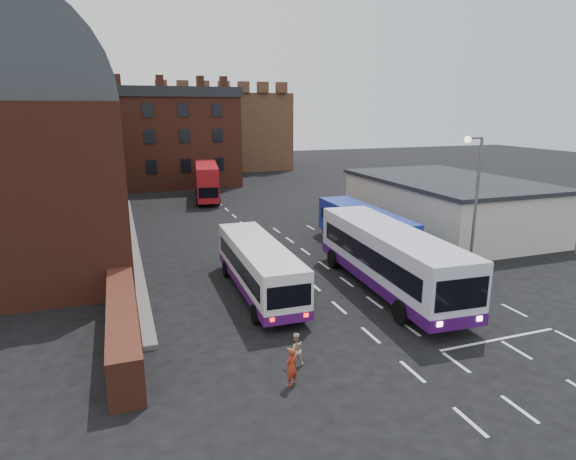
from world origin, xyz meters
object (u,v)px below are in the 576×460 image
object	(u,v)px
bus_white_inbound	(389,255)
street_lamp	(474,197)
pedestrian_red	(291,367)
bus_blue	(364,226)
bus_white_outbound	(259,264)
pedestrian_beige	(295,349)
bus_red_double	(207,181)

from	to	relation	value
bus_white_inbound	street_lamp	xyz separation A→B (m)	(4.80, -0.52, 2.97)
pedestrian_red	bus_blue	bearing A→B (deg)	-151.46
bus_white_outbound	bus_white_inbound	xyz separation A→B (m)	(6.74, -1.94, 0.40)
bus_white_outbound	pedestrian_beige	xyz separation A→B (m)	(-0.79, -7.69, -0.95)
bus_red_double	pedestrian_red	size ratio (longest dim) A/B	6.81
bus_white_outbound	street_lamp	world-z (taller)	street_lamp
bus_blue	bus_red_double	size ratio (longest dim) A/B	1.08
bus_white_outbound	street_lamp	xyz separation A→B (m)	(11.55, -2.46, 3.37)
street_lamp	pedestrian_beige	distance (m)	14.08
pedestrian_beige	pedestrian_red	bearing A→B (deg)	67.78
bus_white_inbound	pedestrian_beige	bearing A→B (deg)	40.60
bus_red_double	street_lamp	size ratio (longest dim) A/B	1.19
pedestrian_beige	bus_white_inbound	bearing A→B (deg)	-138.51
bus_white_inbound	pedestrian_red	xyz separation A→B (m)	(-8.16, -7.00, -1.30)
street_lamp	bus_white_outbound	bearing A→B (deg)	167.96
bus_white_inbound	bus_blue	xyz separation A→B (m)	(2.47, 7.39, -0.32)
bus_red_double	pedestrian_beige	size ratio (longest dim) A/B	7.34
pedestrian_red	pedestrian_beige	bearing A→B (deg)	-141.37
bus_blue	pedestrian_red	world-z (taller)	bus_blue
bus_white_outbound	bus_white_inbound	bearing A→B (deg)	-14.95
bus_white_outbound	bus_blue	world-z (taller)	bus_blue
pedestrian_beige	bus_blue	bearing A→B (deg)	-123.17
bus_white_inbound	pedestrian_red	distance (m)	10.83
bus_blue	street_lamp	xyz separation A→B (m)	(2.33, -7.91, 3.29)
bus_white_inbound	street_lamp	distance (m)	5.67
bus_white_outbound	pedestrian_red	world-z (taller)	bus_white_outbound
street_lamp	bus_blue	bearing A→B (deg)	106.40
bus_blue	bus_white_inbound	bearing A→B (deg)	72.54
bus_blue	bus_red_double	xyz separation A→B (m)	(-6.80, 22.77, 0.35)
bus_white_outbound	pedestrian_beige	size ratio (longest dim) A/B	7.52
bus_red_double	pedestrian_beige	world-z (taller)	bus_red_double
bus_blue	bus_red_double	world-z (taller)	bus_red_double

